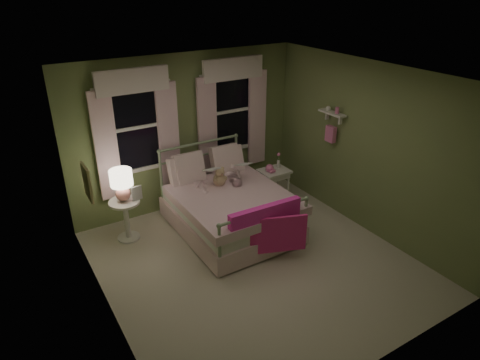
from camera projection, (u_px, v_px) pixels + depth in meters
room_shell at (256, 179)px, 5.47m from camera, size 4.20×4.20×4.20m
bed at (228, 207)px, 6.68m from camera, size 1.58×2.04×1.18m
pink_throw at (266, 224)px, 5.79m from camera, size 1.10×0.43×0.71m
child_left at (199, 171)px, 6.64m from camera, size 0.27×0.20×0.68m
child_right at (230, 160)px, 6.88m from camera, size 0.45×0.39×0.80m
book_left at (206, 174)px, 6.43m from camera, size 0.20×0.12×0.26m
book_right at (238, 168)px, 6.71m from camera, size 0.20×0.11×0.26m
teddy_bear at (220, 178)px, 6.70m from camera, size 0.24×0.20×0.32m
nightstand_left at (126, 215)px, 6.41m from camera, size 0.46×0.46×0.65m
table_lamp at (122, 182)px, 6.18m from camera, size 0.33×0.33×0.49m
book_nightstand at (132, 201)px, 6.29m from camera, size 0.18×0.23×0.02m
nightstand_right at (274, 175)px, 7.35m from camera, size 0.50×0.40×0.64m
pink_toy at (270, 168)px, 7.23m from camera, size 0.14×0.19×0.14m
bud_vase at (279, 160)px, 7.34m from camera, size 0.06×0.06×0.28m
window_left at (136, 124)px, 6.49m from camera, size 1.34×0.13×1.96m
window_right at (233, 107)px, 7.29m from camera, size 1.34×0.13×1.96m
wall_shelf at (331, 124)px, 6.81m from camera, size 0.15×0.50×0.60m
framed_picture at (87, 183)px, 4.93m from camera, size 0.03×0.32×0.42m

